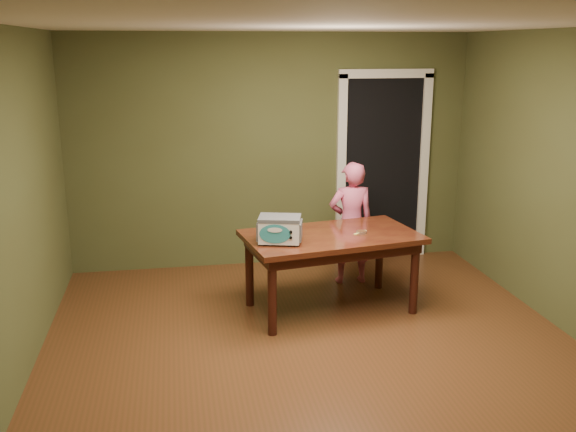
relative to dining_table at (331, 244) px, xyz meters
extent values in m
plane|color=#582F19|center=(-0.33, -1.02, -0.65)|extent=(5.00, 5.00, 0.00)
cube|color=#464D29|center=(-0.33, 1.48, 0.65)|extent=(4.50, 0.02, 2.60)
cube|color=#464D29|center=(-0.33, -3.52, 0.65)|extent=(4.50, 0.02, 2.60)
cube|color=#464D29|center=(-2.58, -1.02, 0.65)|extent=(0.02, 5.00, 2.60)
cube|color=white|center=(-0.33, -1.02, 1.95)|extent=(4.50, 5.00, 0.02)
cube|color=black|center=(0.97, 1.78, 0.40)|extent=(0.90, 0.60, 2.10)
cube|color=black|center=(0.97, 1.46, 0.40)|extent=(0.90, 0.02, 2.10)
cube|color=white|center=(0.47, 1.45, 0.40)|extent=(0.10, 0.06, 2.20)
cube|color=white|center=(1.47, 1.45, 0.40)|extent=(0.10, 0.06, 2.20)
cube|color=white|center=(0.97, 1.45, 1.50)|extent=(1.10, 0.06, 0.10)
cube|color=#38130C|center=(0.00, 0.00, 0.07)|extent=(1.73, 1.15, 0.05)
cube|color=black|center=(0.00, 0.00, 0.00)|extent=(1.59, 1.01, 0.10)
cylinder|color=black|center=(-0.63, -0.46, -0.30)|extent=(0.08, 0.08, 0.70)
cylinder|color=black|center=(-0.75, 0.23, -0.30)|extent=(0.08, 0.08, 0.70)
cylinder|color=black|center=(0.75, -0.23, -0.30)|extent=(0.08, 0.08, 0.70)
cylinder|color=black|center=(0.63, 0.46, -0.30)|extent=(0.08, 0.08, 0.70)
cylinder|color=#4C4F54|center=(-0.69, -0.23, 0.11)|extent=(0.02, 0.02, 0.02)
cylinder|color=#4C4F54|center=(-0.64, -0.04, 0.11)|extent=(0.02, 0.02, 0.02)
cylinder|color=#4C4F54|center=(-0.40, -0.31, 0.11)|extent=(0.02, 0.02, 0.02)
cylinder|color=#4C4F54|center=(-0.35, -0.12, 0.11)|extent=(0.02, 0.02, 0.02)
cube|color=white|center=(-0.52, -0.18, 0.22)|extent=(0.41, 0.34, 0.20)
cube|color=#4C4F54|center=(-0.52, -0.18, 0.33)|extent=(0.42, 0.35, 0.03)
cube|color=#4C4F54|center=(-0.70, -0.13, 0.22)|extent=(0.07, 0.23, 0.16)
cube|color=#4C4F54|center=(-0.34, -0.22, 0.22)|extent=(0.07, 0.23, 0.16)
ellipsoid|color=teal|center=(-0.58, -0.30, 0.22)|extent=(0.27, 0.08, 0.17)
cylinder|color=black|center=(-0.45, -0.33, 0.24)|extent=(0.03, 0.02, 0.02)
cylinder|color=black|center=(-0.45, -0.33, 0.19)|extent=(0.02, 0.02, 0.02)
cylinder|color=silver|center=(0.29, -0.02, 0.11)|extent=(0.10, 0.10, 0.02)
cylinder|color=#482E18|center=(0.29, -0.02, 0.12)|extent=(0.09, 0.09, 0.01)
cube|color=#F7EB6B|center=(0.28, -0.01, 0.10)|extent=(0.16, 0.13, 0.01)
imported|color=#CE557C|center=(0.39, 0.69, 0.00)|extent=(0.48, 0.32, 1.30)
camera|label=1|loc=(-1.41, -5.57, 1.80)|focal=40.00mm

